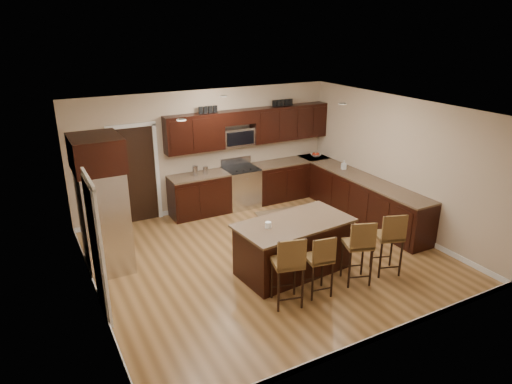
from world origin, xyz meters
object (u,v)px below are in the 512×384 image
range (241,187)px  refrigerator (102,203)px  island (293,248)px  stool_left (289,263)px  stool_mid (320,259)px  stool_right (359,245)px  stool_extra (390,236)px

range → refrigerator: bearing=-156.3°
island → stool_left: bearing=-132.0°
refrigerator → range: bearing=23.7°
stool_left → stool_mid: bearing=15.0°
range → stool_right: stool_right is taller
island → range: bearing=74.8°
stool_right → stool_extra: bearing=18.9°
stool_extra → refrigerator: bearing=167.9°
island → stool_left: 1.09m
stool_mid → stool_extra: 1.41m
refrigerator → island: bearing=-30.4°
stool_mid → range: bearing=90.6°
island → stool_right: size_ratio=1.81×
stool_mid → refrigerator: (-2.71, 2.47, 0.56)m
stool_extra → stool_left: bearing=-161.0°
range → stool_right: size_ratio=0.98×
range → stool_left: size_ratio=0.96×
range → stool_right: (0.17, -3.92, 0.23)m
refrigerator → stool_extra: size_ratio=2.08×
island → stool_extra: size_ratio=1.81×
stool_extra → island: bearing=166.9°
range → stool_left: (-1.16, -3.92, 0.25)m
stool_extra → stool_mid: bearing=-161.2°
stool_mid → stool_right: size_ratio=0.92×
stool_left → stool_mid: (0.57, 0.01, -0.08)m
stool_mid → stool_left: bearing=-170.3°
range → refrigerator: (-3.30, -1.45, 0.73)m
island → stool_left: (-0.63, -0.85, 0.29)m
stool_mid → stool_extra: stool_extra is taller
stool_left → stool_right: 1.33m
stool_mid → stool_extra: (1.41, -0.00, 0.06)m
stool_left → stool_mid: 0.58m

